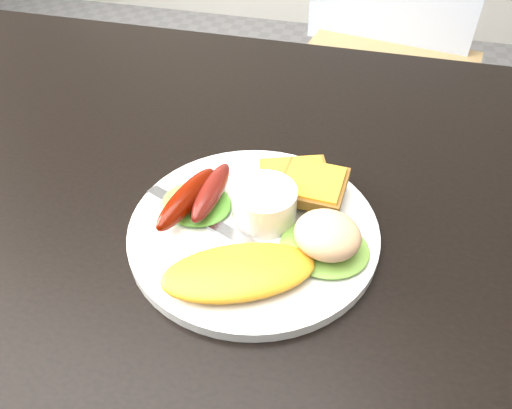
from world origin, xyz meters
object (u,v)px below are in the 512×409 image
Objects in this scene: dining_table at (164,203)px; dining_chair at (379,82)px; person at (370,36)px; plate at (254,230)px.

dining_chair is at bearing 75.01° from dining_table.
dining_table is 0.62m from person.
dining_table is at bearing 91.23° from person.
dining_chair is (0.23, 0.86, -0.28)m from dining_table.
plate is (0.12, -0.04, 0.03)m from dining_table.
dining_chair is 1.86× the size of plate.
dining_table is 0.93m from dining_chair.
plate reaches higher than dining_chair.
dining_table is at bearing 160.68° from plate.
person reaches higher than plate.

